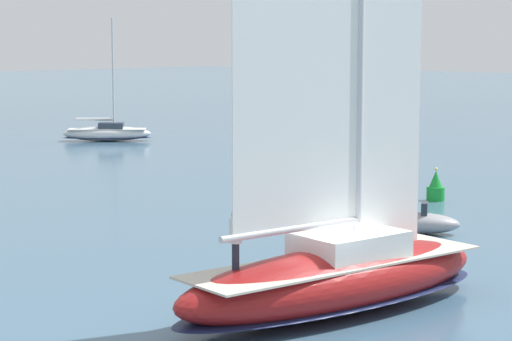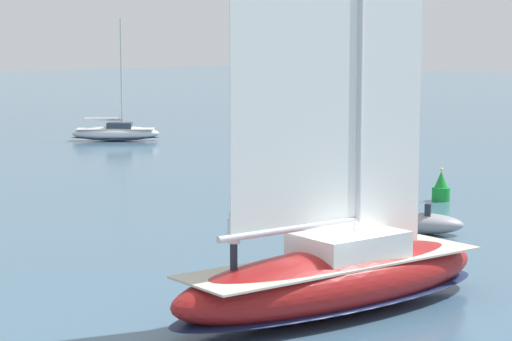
{
  "view_description": "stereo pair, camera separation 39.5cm",
  "coord_description": "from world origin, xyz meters",
  "px_view_note": "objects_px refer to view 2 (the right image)",
  "views": [
    {
      "loc": [
        -22.14,
        -16.69,
        7.64
      ],
      "look_at": [
        0.0,
        3.0,
        3.79
      ],
      "focal_mm": 70.0,
      "sensor_mm": 36.0,
      "label": 1
    },
    {
      "loc": [
        -21.88,
        -16.98,
        7.64
      ],
      "look_at": [
        0.0,
        3.0,
        3.79
      ],
      "focal_mm": 70.0,
      "sensor_mm": 36.0,
      "label": 2
    }
  ],
  "objects_px": {
    "sailboat_main": "(335,271)",
    "channel_buoy": "(441,188)",
    "sailboat_moored_near_marina": "(116,133)",
    "sailboat_moored_mid_channel": "(366,133)",
    "motor_tender": "(419,223)"
  },
  "relations": [
    {
      "from": "channel_buoy",
      "to": "motor_tender",
      "type": "bearing_deg",
      "value": -153.87
    },
    {
      "from": "sailboat_moored_mid_channel",
      "to": "channel_buoy",
      "type": "distance_m",
      "value": 27.85
    },
    {
      "from": "motor_tender",
      "to": "channel_buoy",
      "type": "relative_size",
      "value": 2.34
    },
    {
      "from": "sailboat_moored_near_marina",
      "to": "channel_buoy",
      "type": "xyz_separation_m",
      "value": [
        -8.22,
        -34.27,
        -0.01
      ]
    },
    {
      "from": "sailboat_moored_mid_channel",
      "to": "channel_buoy",
      "type": "height_order",
      "value": "sailboat_moored_mid_channel"
    },
    {
      "from": "channel_buoy",
      "to": "sailboat_main",
      "type": "bearing_deg",
      "value": -156.22
    },
    {
      "from": "sailboat_moored_near_marina",
      "to": "channel_buoy",
      "type": "height_order",
      "value": "sailboat_moored_near_marina"
    },
    {
      "from": "sailboat_main",
      "to": "motor_tender",
      "type": "distance_m",
      "value": 12.36
    },
    {
      "from": "sailboat_main",
      "to": "motor_tender",
      "type": "xyz_separation_m",
      "value": [
        11.43,
        4.65,
        -0.73
      ]
    },
    {
      "from": "sailboat_main",
      "to": "sailboat_moored_near_marina",
      "type": "xyz_separation_m",
      "value": [
        27.38,
        42.71,
        -0.53
      ]
    },
    {
      "from": "sailboat_main",
      "to": "channel_buoy",
      "type": "distance_m",
      "value": 20.94
    },
    {
      "from": "sailboat_main",
      "to": "sailboat_moored_mid_channel",
      "type": "xyz_separation_m",
      "value": [
        39.33,
        27.64,
        -0.46
      ]
    },
    {
      "from": "sailboat_main",
      "to": "sailboat_moored_mid_channel",
      "type": "height_order",
      "value": "sailboat_main"
    },
    {
      "from": "sailboat_main",
      "to": "sailboat_moored_near_marina",
      "type": "bearing_deg",
      "value": 57.34
    },
    {
      "from": "sailboat_moored_near_marina",
      "to": "sailboat_moored_mid_channel",
      "type": "distance_m",
      "value": 19.23
    }
  ]
}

